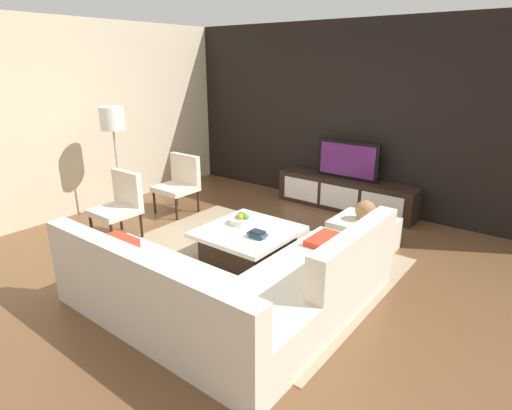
{
  "coord_description": "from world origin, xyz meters",
  "views": [
    {
      "loc": [
        2.68,
        -3.36,
        2.22
      ],
      "look_at": [
        -0.3,
        0.51,
        0.52
      ],
      "focal_mm": 29.27,
      "sensor_mm": 36.0,
      "label": 1
    }
  ],
  "objects": [
    {
      "name": "ground_plane",
      "position": [
        0.0,
        0.0,
        0.0
      ],
      "size": [
        14.0,
        14.0,
        0.0
      ],
      "primitive_type": "plane",
      "color": "brown"
    },
    {
      "name": "feature_wall_back",
      "position": [
        0.0,
        2.7,
        1.4
      ],
      "size": [
        6.4,
        0.12,
        2.8
      ],
      "primitive_type": "cube",
      "color": "black",
      "rests_on": "ground"
    },
    {
      "name": "side_wall_left",
      "position": [
        -3.2,
        0.2,
        1.4
      ],
      "size": [
        0.12,
        5.2,
        2.8
      ],
      "primitive_type": "cube",
      "color": "beige",
      "rests_on": "ground"
    },
    {
      "name": "area_rug",
      "position": [
        -0.1,
        0.0,
        0.01
      ],
      "size": [
        3.18,
        2.56,
        0.01
      ],
      "primitive_type": "cube",
      "color": "tan",
      "rests_on": "ground"
    },
    {
      "name": "media_console",
      "position": [
        0.0,
        2.4,
        0.25
      ],
      "size": [
        2.2,
        0.45,
        0.5
      ],
      "color": "black",
      "rests_on": "ground"
    },
    {
      "name": "television",
      "position": [
        0.0,
        2.4,
        0.79
      ],
      "size": [
        0.99,
        0.06,
        0.58
      ],
      "color": "black",
      "rests_on": "media_console"
    },
    {
      "name": "sectional_couch",
      "position": [
        0.51,
        -0.89,
        0.29
      ],
      "size": [
        2.43,
        2.32,
        0.82
      ],
      "color": "beige",
      "rests_on": "ground"
    },
    {
      "name": "coffee_table",
      "position": [
        -0.1,
        0.1,
        0.2
      ],
      "size": [
        1.01,
        1.05,
        0.38
      ],
      "color": "black",
      "rests_on": "ground"
    },
    {
      "name": "accent_chair_near",
      "position": [
        -1.84,
        -0.38,
        0.49
      ],
      "size": [
        0.53,
        0.52,
        0.87
      ],
      "rotation": [
        0.0,
        0.0,
        -0.09
      ],
      "color": "black",
      "rests_on": "ground"
    },
    {
      "name": "floor_lamp",
      "position": [
        -2.52,
        0.08,
        1.37
      ],
      "size": [
        0.34,
        0.34,
        1.61
      ],
      "color": "#A5A5AA",
      "rests_on": "ground"
    },
    {
      "name": "ottoman",
      "position": [
        0.85,
        1.16,
        0.2
      ],
      "size": [
        0.7,
        0.7,
        0.4
      ],
      "primitive_type": "cube",
      "color": "beige",
      "rests_on": "ground"
    },
    {
      "name": "fruit_bowl",
      "position": [
        -0.28,
        0.2,
        0.43
      ],
      "size": [
        0.28,
        0.28,
        0.14
      ],
      "color": "silver",
      "rests_on": "coffee_table"
    },
    {
      "name": "accent_chair_far",
      "position": [
        -1.98,
        0.79,
        0.49
      ],
      "size": [
        0.57,
        0.52,
        0.87
      ],
      "rotation": [
        0.0,
        0.0,
        0.14
      ],
      "color": "black",
      "rests_on": "ground"
    },
    {
      "name": "decorative_ball",
      "position": [
        0.85,
        1.16,
        0.52
      ],
      "size": [
        0.25,
        0.25,
        0.25
      ],
      "primitive_type": "sphere",
      "color": "#997247",
      "rests_on": "ottoman"
    },
    {
      "name": "book_stack",
      "position": [
        0.12,
        -0.02,
        0.42
      ],
      "size": [
        0.22,
        0.12,
        0.08
      ],
      "color": "#2D516B",
      "rests_on": "coffee_table"
    }
  ]
}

